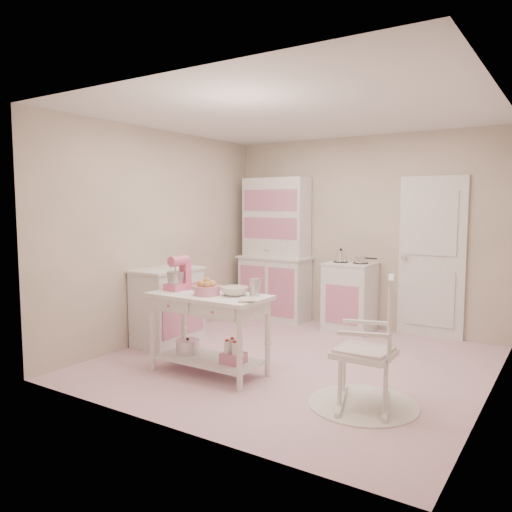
{
  "coord_description": "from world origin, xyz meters",
  "views": [
    {
      "loc": [
        2.5,
        -4.58,
        1.67
      ],
      "look_at": [
        -0.31,
        -0.26,
        1.15
      ],
      "focal_mm": 35.0,
      "sensor_mm": 36.0,
      "label": 1
    }
  ],
  "objects_px": {
    "base_cabinet": "(168,306)",
    "stand_mixer": "(178,274)",
    "bread_basket": "(207,291)",
    "work_table": "(209,334)",
    "stove": "(350,297)",
    "rocking_chair": "(364,341)",
    "hutch": "(275,249)"
  },
  "relations": [
    {
      "from": "base_cabinet",
      "to": "stand_mixer",
      "type": "relative_size",
      "value": 2.71
    },
    {
      "from": "base_cabinet",
      "to": "stand_mixer",
      "type": "xyz_separation_m",
      "value": [
        0.67,
        -0.55,
        0.51
      ]
    },
    {
      "from": "base_cabinet",
      "to": "bread_basket",
      "type": "bearing_deg",
      "value": -29.41
    },
    {
      "from": "work_table",
      "to": "stand_mixer",
      "type": "height_order",
      "value": "stand_mixer"
    },
    {
      "from": "bread_basket",
      "to": "work_table",
      "type": "bearing_deg",
      "value": 111.8
    },
    {
      "from": "stove",
      "to": "bread_basket",
      "type": "height_order",
      "value": "stove"
    },
    {
      "from": "stand_mixer",
      "to": "stove",
      "type": "bearing_deg",
      "value": 72.85
    },
    {
      "from": "rocking_chair",
      "to": "bread_basket",
      "type": "relative_size",
      "value": 4.4
    },
    {
      "from": "rocking_chair",
      "to": "hutch",
      "type": "bearing_deg",
      "value": 116.35
    },
    {
      "from": "base_cabinet",
      "to": "bread_basket",
      "type": "xyz_separation_m",
      "value": [
        1.11,
        -0.62,
        0.39
      ]
    },
    {
      "from": "stove",
      "to": "rocking_chair",
      "type": "height_order",
      "value": "rocking_chair"
    },
    {
      "from": "rocking_chair",
      "to": "work_table",
      "type": "height_order",
      "value": "rocking_chair"
    },
    {
      "from": "stand_mixer",
      "to": "bread_basket",
      "type": "distance_m",
      "value": 0.46
    },
    {
      "from": "stove",
      "to": "bread_basket",
      "type": "xyz_separation_m",
      "value": [
        -0.49,
        -2.42,
        0.39
      ]
    },
    {
      "from": "rocking_chair",
      "to": "stand_mixer",
      "type": "xyz_separation_m",
      "value": [
        -2.01,
        -0.05,
        0.42
      ]
    },
    {
      "from": "hutch",
      "to": "rocking_chair",
      "type": "xyz_separation_m",
      "value": [
        2.28,
        -2.35,
        -0.49
      ]
    },
    {
      "from": "stove",
      "to": "stand_mixer",
      "type": "bearing_deg",
      "value": -111.63
    },
    {
      "from": "base_cabinet",
      "to": "rocking_chair",
      "type": "xyz_separation_m",
      "value": [
        2.68,
        -0.51,
        0.09
      ]
    },
    {
      "from": "work_table",
      "to": "bread_basket",
      "type": "height_order",
      "value": "bread_basket"
    },
    {
      "from": "stove",
      "to": "work_table",
      "type": "bearing_deg",
      "value": -102.2
    },
    {
      "from": "hutch",
      "to": "stove",
      "type": "distance_m",
      "value": 1.33
    },
    {
      "from": "stand_mixer",
      "to": "work_table",
      "type": "bearing_deg",
      "value": 1.75
    },
    {
      "from": "work_table",
      "to": "bread_basket",
      "type": "xyz_separation_m",
      "value": [
        0.02,
        -0.05,
        0.45
      ]
    },
    {
      "from": "bread_basket",
      "to": "stand_mixer",
      "type": "bearing_deg",
      "value": 170.96
    },
    {
      "from": "stand_mixer",
      "to": "bread_basket",
      "type": "height_order",
      "value": "stand_mixer"
    },
    {
      "from": "work_table",
      "to": "bread_basket",
      "type": "distance_m",
      "value": 0.45
    },
    {
      "from": "stove",
      "to": "work_table",
      "type": "relative_size",
      "value": 0.77
    },
    {
      "from": "stove",
      "to": "rocking_chair",
      "type": "bearing_deg",
      "value": -64.98
    },
    {
      "from": "stove",
      "to": "stand_mixer",
      "type": "xyz_separation_m",
      "value": [
        -0.93,
        -2.35,
        0.51
      ]
    },
    {
      "from": "stove",
      "to": "rocking_chair",
      "type": "relative_size",
      "value": 0.84
    },
    {
      "from": "stand_mixer",
      "to": "bread_basket",
      "type": "relative_size",
      "value": 1.36
    },
    {
      "from": "work_table",
      "to": "rocking_chair",
      "type": "bearing_deg",
      "value": 2.5
    }
  ]
}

